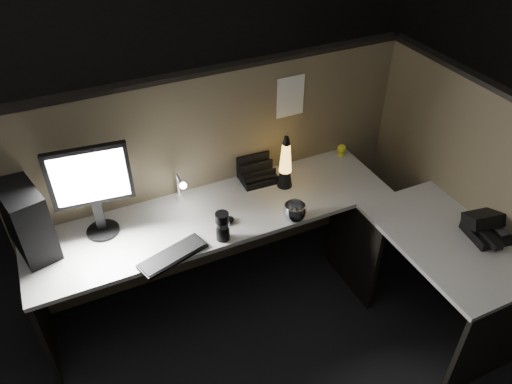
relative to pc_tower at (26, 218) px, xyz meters
name	(u,v)px	position (x,y,z in m)	size (l,w,h in m)	color
floor	(277,350)	(1.19, -0.76, -0.94)	(6.00, 6.00, 0.00)	black
room_shell	(287,127)	(1.19, -0.76, 0.68)	(6.00, 6.00, 6.00)	silver
partition_back	(218,176)	(1.19, 0.17, -0.19)	(2.66, 0.06, 1.50)	brown
partition_right	(456,193)	(2.52, -0.66, -0.19)	(0.06, 1.66, 1.50)	brown
desk	(287,250)	(1.37, -0.51, -0.36)	(2.60, 1.60, 0.73)	beige
pc_tower	(26,218)	(0.00, 0.00, 0.00)	(0.18, 0.40, 0.42)	black
monitor	(91,183)	(0.38, -0.02, 0.14)	(0.45, 0.19, 0.58)	black
keyboard	(173,256)	(0.69, -0.42, -0.20)	(0.40, 0.13, 0.02)	black
mouse	(228,220)	(1.08, -0.28, -0.19)	(0.08, 0.06, 0.03)	black
clip_lamp	(181,189)	(0.89, 0.00, -0.08)	(0.04, 0.17, 0.22)	silver
organizer	(257,174)	(1.43, 0.06, -0.17)	(0.25, 0.22, 0.18)	black
lava_lamp	(285,166)	(1.57, -0.09, -0.05)	(0.10, 0.10, 0.38)	black
travel_mug	(222,226)	(1.00, -0.40, -0.12)	(0.08, 0.08, 0.19)	black
steel_mug	(295,212)	(1.46, -0.42, -0.15)	(0.14, 0.14, 0.11)	#B6B7BE
figurine	(342,149)	(2.11, 0.07, -0.16)	(0.06, 0.06, 0.06)	yellow
pinned_paper	(290,97)	(1.71, 0.14, 0.31)	(0.20, 0.00, 0.28)	white
desk_phone	(489,226)	(2.43, -1.02, -0.15)	(0.29, 0.30, 0.16)	black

